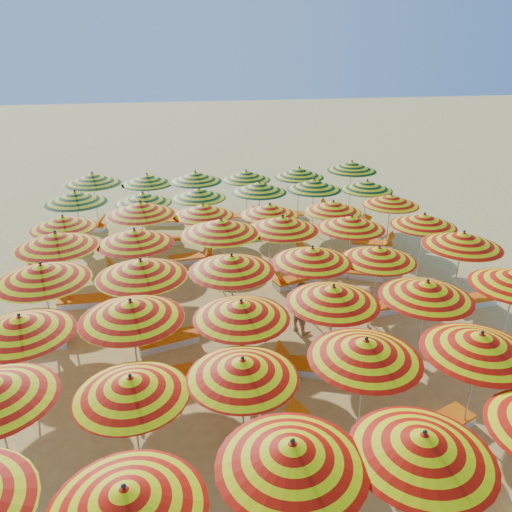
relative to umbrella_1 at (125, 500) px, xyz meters
The scene contains 71 objects.
ground 9.74m from the umbrella_1, 68.09° to the left, with size 120.00×120.00×0.00m, color #EBC968.
umbrella_1 is the anchor object (origin of this frame).
umbrella_2 2.49m from the umbrella_1, ahead, with size 3.09×3.09×2.54m.
umbrella_3 4.55m from the umbrella_1, ahead, with size 2.92×2.92×2.49m.
umbrella_7 2.64m from the umbrella_1, 91.13° to the left, with size 2.42×2.42×2.35m.
umbrella_8 3.46m from the umbrella_1, 53.00° to the left, with size 2.59×2.59×2.38m.
umbrella_9 5.41m from the umbrella_1, 31.12° to the left, with size 3.00×3.00×2.52m.
umbrella_10 7.48m from the umbrella_1, 19.74° to the left, with size 2.96×2.96×2.56m.
umbrella_12 5.73m from the umbrella_1, 116.54° to the left, with size 2.81×2.81×2.48m.
umbrella_13 5.18m from the umbrella_1, 91.65° to the left, with size 2.99×2.99×2.60m.
umbrella_14 5.48m from the umbrella_1, 64.12° to the left, with size 2.98×2.98×2.46m.
umbrella_15 7.05m from the umbrella_1, 47.65° to the left, with size 2.53×2.53×2.51m.
umbrella_16 8.74m from the umbrella_1, 35.03° to the left, with size 2.47×2.47×2.52m.
umbrella_18 7.95m from the umbrella_1, 108.79° to the left, with size 3.06×3.06×2.68m.
umbrella_19 7.37m from the umbrella_1, 89.83° to the left, with size 2.51×2.51×2.66m.
umbrella_20 7.80m from the umbrella_1, 71.31° to the left, with size 2.60×2.60×2.60m.
umbrella_21 9.17m from the umbrella_1, 57.39° to the left, with size 3.12×3.12×2.51m.
umbrella_22 10.36m from the umbrella_1, 47.50° to the left, with size 2.52×2.52×2.41m.
umbrella_23 12.57m from the umbrella_1, 38.47° to the left, with size 3.19×3.19×2.62m.
umbrella_24 10.22m from the umbrella_1, 104.77° to the left, with size 3.22×3.22×2.70m.
umbrella_25 9.99m from the umbrella_1, 91.46° to the left, with size 2.45×2.45×2.59m.
umbrella_26 10.39m from the umbrella_1, 75.97° to the left, with size 2.93×2.93×2.75m.
umbrella_27 11.24m from the umbrella_1, 65.70° to the left, with size 3.17×3.17×2.65m.
umbrella_28 12.45m from the umbrella_1, 55.32° to the left, with size 2.92×2.92×2.51m.
umbrella_29 14.02m from the umbrella_1, 46.04° to the left, with size 2.88×2.88×2.47m.
umbrella_30 12.60m from the umbrella_1, 102.94° to the left, with size 2.57×2.57×2.42m.
umbrella_31 12.61m from the umbrella_1, 90.64° to the left, with size 3.33×3.33×2.70m.
umbrella_32 12.84m from the umbrella_1, 80.43° to the left, with size 2.60×2.60×2.46m.
umbrella_33 13.28m from the umbrella_1, 69.56° to the left, with size 2.70×2.70×2.38m.
umbrella_34 14.36m from the umbrella_1, 60.08° to the left, with size 2.23×2.23×2.36m.
umbrella_35 16.00m from the umbrella_1, 52.73° to the left, with size 2.85×2.85×2.41m.
umbrella_36 14.98m from the umbrella_1, 100.51° to the left, with size 2.72×2.72×2.63m.
umbrella_37 14.73m from the umbrella_1, 90.47° to the left, with size 2.53×2.53×2.43m.
umbrella_38 15.23m from the umbrella_1, 81.88° to the left, with size 2.42×2.42×2.40m.
umbrella_39 15.89m from the umbrella_1, 72.60° to the left, with size 2.67×2.67×2.53m.
umbrella_40 16.73m from the umbrella_1, 64.61° to the left, with size 3.12×3.12×2.55m.
umbrella_41 17.73m from the umbrella_1, 57.40° to the left, with size 3.00×3.00×2.42m.
umbrella_42 17.46m from the umbrella_1, 97.76° to the left, with size 3.31×3.31×2.71m.
umbrella_43 17.46m from the umbrella_1, 90.01° to the left, with size 3.04×3.04×2.51m.
umbrella_44 17.44m from the umbrella_1, 82.86° to the left, with size 3.21×3.21×2.57m.
umbrella_45 18.11m from the umbrella_1, 75.40° to the left, with size 2.85×2.85×2.46m.
umbrella_46 18.73m from the umbrella_1, 67.74° to the left, with size 2.95×2.95×2.54m.
umbrella_47 20.20m from the umbrella_1, 60.87° to the left, with size 2.60×2.60×2.66m.
lounger_5 4.42m from the umbrella_1, 47.14° to the left, with size 1.82×1.18×0.69m.
lounger_6 7.20m from the umbrella_1, 21.23° to the left, with size 1.82×1.19×0.69m.
lounger_8 5.72m from the umbrella_1, 86.22° to the left, with size 1.81×0.88×0.69m.
lounger_9 5.98m from the umbrella_1, 59.08° to the left, with size 1.80×0.82×0.69m.
lounger_10 6.94m from the umbrella_1, 51.32° to the left, with size 1.82×1.17×0.69m.
lounger_11 8.48m from the umbrella_1, 111.82° to the left, with size 1.77×0.70×0.69m.
lounger_12 7.40m from the umbrella_1, 85.77° to the left, with size 1.82×1.00×0.69m.
lounger_13 11.02m from the umbrella_1, 46.22° to the left, with size 1.78×0.74×0.69m.
lounger_14 13.12m from the umbrella_1, 36.39° to the left, with size 1.79×0.77×0.69m.
lounger_15 10.39m from the umbrella_1, 101.91° to the left, with size 1.75×0.62×0.69m.
lounger_16 11.56m from the umbrella_1, 63.23° to the left, with size 1.83×1.04×0.69m.
lounger_17 13.04m from the umbrella_1, 53.43° to the left, with size 1.82×1.25×0.69m.
lounger_18 12.73m from the umbrella_1, 105.78° to the left, with size 1.75×0.64×0.69m.
lounger_19 12.55m from the umbrella_1, 93.42° to the left, with size 1.81×0.90×0.69m.
lounger_20 13.11m from the umbrella_1, 82.77° to the left, with size 1.78×0.74×0.69m.
lounger_21 14.11m from the umbrella_1, 61.94° to the left, with size 1.82×1.25×0.69m.
lounger_22 16.00m from the umbrella_1, 54.66° to the left, with size 1.83×1.11×0.69m.
lounger_23 15.27m from the umbrella_1, 102.34° to the left, with size 1.80×0.85×0.69m.
lounger_24 15.05m from the umbrella_1, 88.54° to the left, with size 1.74×0.60×0.69m.
lounger_25 15.92m from the umbrella_1, 74.39° to the left, with size 1.81×0.86×0.69m.
lounger_26 17.55m from the umbrella_1, 58.73° to the left, with size 1.83×1.06×0.69m.
lounger_27 17.64m from the umbrella_1, 99.39° to the left, with size 1.81×0.93×0.69m.
lounger_28 17.59m from the umbrella_1, 88.36° to the left, with size 1.82×0.93×0.69m.
lounger_29 17.99m from the umbrella_1, 76.88° to the left, with size 1.83×1.04×0.69m.
lounger_30 18.66m from the umbrella_1, 69.50° to the left, with size 1.82×0.97×0.69m.
lounger_31 20.06m from the umbrella_1, 62.43° to the left, with size 1.82×1.22×0.69m.
beachgoer_b 8.61m from the umbrella_1, 57.96° to the left, with size 0.77×0.60×1.59m, color tan.
beachgoer_a 9.83m from the umbrella_1, 46.52° to the left, with size 0.48×0.32×1.32m, color tan.
Camera 1 is at (-2.65, -14.06, 8.03)m, focal length 35.00 mm.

